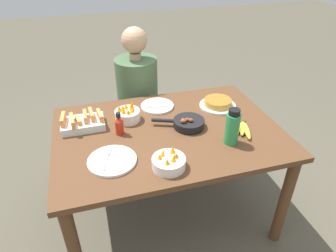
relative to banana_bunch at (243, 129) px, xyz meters
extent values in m
plane|color=#565142|center=(-0.45, 0.14, -0.76)|extent=(14.00, 14.00, 0.00)
cube|color=brown|center=(-0.45, 0.14, -0.03)|extent=(1.41, 0.99, 0.03)
cylinder|color=brown|center=(-1.09, -0.29, -0.40)|extent=(0.07, 0.07, 0.71)
cylinder|color=brown|center=(0.20, -0.29, -0.40)|extent=(0.07, 0.07, 0.71)
cylinder|color=brown|center=(-1.09, 0.58, -0.40)|extent=(0.07, 0.07, 0.71)
cylinder|color=brown|center=(0.20, 0.58, -0.40)|extent=(0.07, 0.07, 0.71)
ellipsoid|color=gold|center=(-0.01, 0.01, 0.00)|extent=(0.15, 0.13, 0.04)
ellipsoid|color=gold|center=(0.00, 0.00, 0.00)|extent=(0.11, 0.15, 0.03)
ellipsoid|color=gold|center=(0.01, -0.02, 0.00)|extent=(0.09, 0.19, 0.03)
cylinder|color=#4C3819|center=(0.04, 0.06, 0.00)|extent=(0.02, 0.02, 0.04)
cube|color=silver|center=(-0.96, 0.32, 0.01)|extent=(0.27, 0.18, 0.05)
cube|color=#ED8E4C|center=(-1.07, 0.33, 0.06)|extent=(0.03, 0.13, 0.05)
cube|color=#ED8E4C|center=(-1.02, 0.30, 0.05)|extent=(0.03, 0.14, 0.05)
cube|color=#ED8E4C|center=(-0.98, 0.31, 0.05)|extent=(0.04, 0.10, 0.04)
cube|color=#ED8E4C|center=(-0.94, 0.33, 0.05)|extent=(0.02, 0.12, 0.05)
cube|color=#ED8E4C|center=(-0.90, 0.35, 0.05)|extent=(0.03, 0.12, 0.05)
cube|color=#ED8E4C|center=(-0.85, 0.32, 0.05)|extent=(0.04, 0.12, 0.05)
cylinder|color=black|center=(-0.31, 0.14, -0.01)|extent=(0.19, 0.19, 0.01)
cylinder|color=black|center=(-0.31, 0.14, 0.01)|extent=(0.20, 0.20, 0.04)
cylinder|color=black|center=(-0.47, 0.20, 0.02)|extent=(0.14, 0.08, 0.02)
ellipsoid|color=brown|center=(-0.33, 0.13, 0.05)|extent=(0.03, 0.03, 0.03)
ellipsoid|color=brown|center=(-0.36, 0.12, 0.05)|extent=(0.04, 0.03, 0.02)
ellipsoid|color=brown|center=(-0.31, 0.12, 0.05)|extent=(0.04, 0.04, 0.03)
ellipsoid|color=brown|center=(-0.35, 0.13, 0.05)|extent=(0.05, 0.05, 0.03)
cylinder|color=white|center=(-0.02, 0.33, -0.01)|extent=(0.26, 0.26, 0.02)
cylinder|color=gold|center=(-0.02, 0.33, 0.02)|extent=(0.19, 0.19, 0.04)
cylinder|color=#9F6624|center=(-0.02, 0.33, 0.04)|extent=(0.19, 0.19, 0.00)
cylinder|color=white|center=(-0.83, -0.07, -0.01)|extent=(0.27, 0.27, 0.02)
cylinder|color=#B2B2B7|center=(-0.86, -0.09, 0.00)|extent=(0.05, 0.13, 0.01)
cube|color=#B2B2B7|center=(-0.83, 0.00, 0.00)|extent=(0.04, 0.06, 0.00)
cylinder|color=white|center=(-0.44, 0.45, -0.01)|extent=(0.23, 0.23, 0.02)
cylinder|color=#B2B2B7|center=(-0.42, 0.42, 0.00)|extent=(0.11, 0.03, 0.01)
cube|color=#B2B2B7|center=(-0.50, 0.43, 0.00)|extent=(0.05, 0.03, 0.00)
cylinder|color=white|center=(-0.67, 0.33, 0.02)|extent=(0.17, 0.17, 0.07)
cone|color=orange|center=(-0.64, 0.33, 0.08)|extent=(0.04, 0.05, 0.07)
cone|color=orange|center=(-0.63, 0.37, 0.07)|extent=(0.06, 0.06, 0.06)
cone|color=orange|center=(-0.67, 0.36, 0.07)|extent=(0.04, 0.04, 0.04)
cone|color=orange|center=(-0.70, 0.35, 0.07)|extent=(0.04, 0.04, 0.04)
cone|color=orange|center=(-0.72, 0.34, 0.08)|extent=(0.03, 0.04, 0.06)
cone|color=orange|center=(-0.70, 0.31, 0.08)|extent=(0.04, 0.04, 0.06)
cone|color=orange|center=(-0.67, 0.29, 0.07)|extent=(0.04, 0.03, 0.05)
cone|color=orange|center=(-0.64, 0.31, 0.07)|extent=(0.06, 0.06, 0.04)
cylinder|color=white|center=(-0.54, -0.20, 0.01)|extent=(0.18, 0.18, 0.06)
cone|color=orange|center=(-0.51, -0.21, 0.05)|extent=(0.04, 0.05, 0.04)
cone|color=orange|center=(-0.51, -0.16, 0.06)|extent=(0.05, 0.05, 0.05)
cone|color=orange|center=(-0.57, -0.17, 0.06)|extent=(0.05, 0.04, 0.05)
cone|color=orange|center=(-0.59, -0.19, 0.05)|extent=(0.04, 0.04, 0.04)
cone|color=orange|center=(-0.56, -0.24, 0.06)|extent=(0.04, 0.04, 0.04)
cone|color=orange|center=(-0.52, -0.23, 0.06)|extent=(0.05, 0.05, 0.05)
cylinder|color=#2D9351|center=(-0.13, -0.09, 0.08)|extent=(0.08, 0.08, 0.19)
cylinder|color=black|center=(-0.13, -0.09, 0.19)|extent=(0.07, 0.07, 0.03)
cylinder|color=#B72814|center=(-0.74, 0.19, 0.03)|extent=(0.05, 0.05, 0.09)
cone|color=#B72814|center=(-0.74, 0.19, 0.09)|extent=(0.05, 0.05, 0.03)
cylinder|color=black|center=(-0.74, 0.19, 0.12)|extent=(0.03, 0.03, 0.03)
cube|color=black|center=(-0.50, 0.86, -0.53)|extent=(0.37, 0.37, 0.46)
cylinder|color=#476642|center=(-0.50, 0.86, -0.05)|extent=(0.34, 0.34, 0.50)
cylinder|color=tan|center=(-0.50, 0.86, 0.23)|extent=(0.09, 0.09, 0.05)
sphere|color=tan|center=(-0.50, 0.86, 0.35)|extent=(0.20, 0.20, 0.20)
camera|label=1|loc=(-0.89, -1.37, 1.02)|focal=32.00mm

